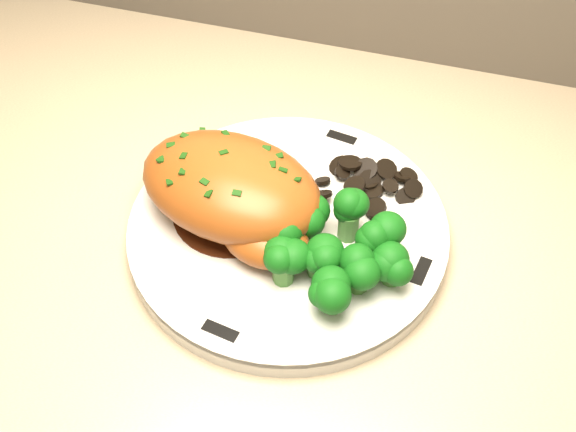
# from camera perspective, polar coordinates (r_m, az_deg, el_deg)

# --- Properties ---
(plate) EXTENTS (0.27, 0.27, 0.02)m
(plate) POSITION_cam_1_polar(r_m,az_deg,el_deg) (0.62, 0.00, -1.16)
(plate) COLOR silver
(plate) RESTS_ON counter
(rim_accent_0) EXTENTS (0.03, 0.01, 0.00)m
(rim_accent_0) POSITION_cam_1_polar(r_m,az_deg,el_deg) (0.69, 4.26, 6.20)
(rim_accent_0) COLOR black
(rim_accent_0) RESTS_ON plate
(rim_accent_1) EXTENTS (0.01, 0.03, 0.00)m
(rim_accent_1) POSITION_cam_1_polar(r_m,az_deg,el_deg) (0.65, -9.41, 2.82)
(rim_accent_1) COLOR black
(rim_accent_1) RESTS_ON plate
(rim_accent_2) EXTENTS (0.03, 0.01, 0.00)m
(rim_accent_2) POSITION_cam_1_polar(r_m,az_deg,el_deg) (0.55, -5.37, -9.04)
(rim_accent_2) COLOR black
(rim_accent_2) RESTS_ON plate
(rim_accent_3) EXTENTS (0.01, 0.03, 0.00)m
(rim_accent_3) POSITION_cam_1_polar(r_m,az_deg,el_deg) (0.59, 10.47, -4.32)
(rim_accent_3) COLOR black
(rim_accent_3) RESTS_ON plate
(gravy_pool) EXTENTS (0.10, 0.10, 0.00)m
(gravy_pool) POSITION_cam_1_polar(r_m,az_deg,el_deg) (0.62, -4.38, 0.37)
(gravy_pool) COLOR black
(gravy_pool) RESTS_ON plate
(chicken_breast) EXTENTS (0.18, 0.14, 0.06)m
(chicken_breast) POSITION_cam_1_polar(r_m,az_deg,el_deg) (0.59, -4.24, 1.89)
(chicken_breast) COLOR #984B1A
(chicken_breast) RESTS_ON plate
(mushroom_pile) EXTENTS (0.08, 0.06, 0.02)m
(mushroom_pile) POSITION_cam_1_polar(r_m,az_deg,el_deg) (0.63, 6.23, 1.95)
(mushroom_pile) COLOR black
(mushroom_pile) RESTS_ON plate
(broccoli_florets) EXTENTS (0.12, 0.10, 0.04)m
(broccoli_florets) POSITION_cam_1_polar(r_m,az_deg,el_deg) (0.56, 3.69, -2.65)
(broccoli_florets) COLOR #437933
(broccoli_florets) RESTS_ON plate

